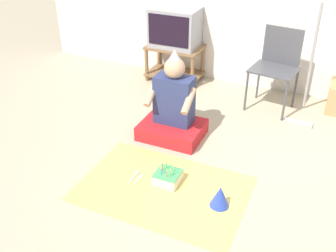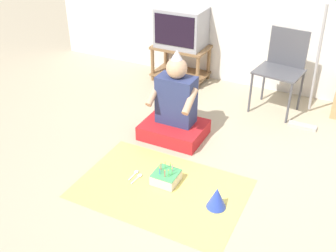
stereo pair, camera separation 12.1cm
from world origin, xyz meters
name	(u,v)px [view 1 (the left image)]	position (x,y,z in m)	size (l,w,h in m)	color
ground_plane	(232,194)	(0.00, 0.00, 0.00)	(16.00, 16.00, 0.00)	tan
tv_stand	(175,60)	(-1.29, 1.85, 0.26)	(0.67, 0.42, 0.44)	olive
tv	(175,27)	(-1.29, 1.85, 0.67)	(0.56, 0.41, 0.46)	#99999E
folding_chair	(277,62)	(-0.03, 1.63, 0.51)	(0.51, 0.46, 0.86)	#4C4C51
dust_mop	(306,88)	(0.31, 1.43, 0.37)	(0.28, 0.44, 1.24)	#B2ADA3
person_seated	(173,111)	(-0.78, 0.61, 0.27)	(0.59, 0.46, 0.87)	red
party_cloth	(163,188)	(-0.53, -0.17, 0.00)	(1.33, 0.90, 0.01)	#EAD666
birthday_cake	(168,177)	(-0.53, -0.08, 0.05)	(0.20, 0.20, 0.16)	#F4E0C6
party_hat_blue	(220,196)	(-0.05, -0.17, 0.09)	(0.15, 0.15, 0.17)	blue
plastic_spoon_near	(136,174)	(-0.81, -0.10, 0.01)	(0.04, 0.15, 0.01)	white
plastic_spoon_far	(140,177)	(-0.76, -0.13, 0.01)	(0.04, 0.15, 0.01)	white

